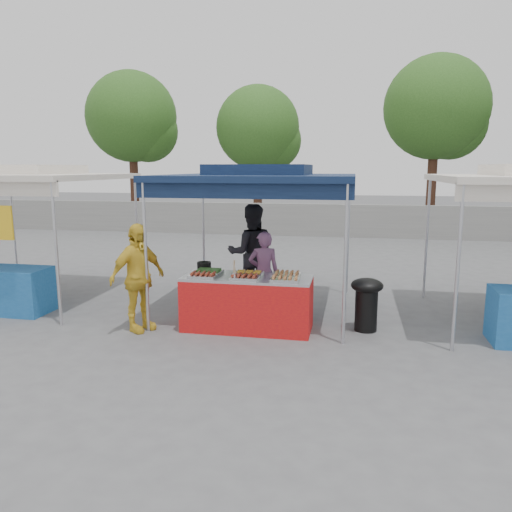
% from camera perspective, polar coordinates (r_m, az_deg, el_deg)
% --- Properties ---
extents(ground_plane, '(80.00, 80.00, 0.00)m').
position_cam_1_polar(ground_plane, '(8.08, -0.82, -8.09)').
color(ground_plane, '#5B5B5D').
extents(back_wall, '(40.00, 0.25, 1.20)m').
position_cam_1_polar(back_wall, '(18.68, 6.15, 4.11)').
color(back_wall, gray).
rests_on(back_wall, ground_plane).
extents(main_canopy, '(3.20, 3.20, 2.57)m').
position_cam_1_polar(main_canopy, '(8.63, 0.48, 9.08)').
color(main_canopy, silver).
rests_on(main_canopy, ground_plane).
extents(neighbor_stall_left, '(3.20, 3.20, 2.57)m').
position_cam_1_polar(neighbor_stall_left, '(10.16, -25.84, 3.88)').
color(neighbor_stall_left, silver).
rests_on(neighbor_stall_left, ground_plane).
extents(tree_0, '(3.82, 3.82, 6.57)m').
position_cam_1_polar(tree_0, '(22.63, -13.61, 14.79)').
color(tree_0, '#412519').
rests_on(tree_0, ground_plane).
extents(tree_1, '(3.46, 3.39, 5.83)m').
position_cam_1_polar(tree_1, '(21.02, 0.63, 14.06)').
color(tree_1, '#412519').
rests_on(tree_1, ground_plane).
extents(tree_2, '(3.92, 3.92, 6.74)m').
position_cam_1_polar(tree_2, '(20.96, 20.25, 15.18)').
color(tree_2, '#412519').
rests_on(tree_2, ground_plane).
extents(vendor_table, '(2.00, 0.80, 0.85)m').
position_cam_1_polar(vendor_table, '(7.87, -0.98, -5.36)').
color(vendor_table, red).
rests_on(vendor_table, ground_plane).
extents(food_tray_fl, '(0.42, 0.30, 0.07)m').
position_cam_1_polar(food_tray_fl, '(7.69, -6.09, -2.25)').
color(food_tray_fl, silver).
rests_on(food_tray_fl, vendor_table).
extents(food_tray_fm, '(0.42, 0.30, 0.07)m').
position_cam_1_polar(food_tray_fm, '(7.52, -1.30, -2.47)').
color(food_tray_fm, silver).
rests_on(food_tray_fm, vendor_table).
extents(food_tray_fr, '(0.42, 0.30, 0.07)m').
position_cam_1_polar(food_tray_fr, '(7.42, 3.34, -2.66)').
color(food_tray_fr, silver).
rests_on(food_tray_fr, vendor_table).
extents(food_tray_bl, '(0.42, 0.30, 0.07)m').
position_cam_1_polar(food_tray_bl, '(7.99, -5.42, -1.78)').
color(food_tray_bl, silver).
rests_on(food_tray_bl, vendor_table).
extents(food_tray_bm, '(0.42, 0.30, 0.07)m').
position_cam_1_polar(food_tray_bm, '(7.84, -0.78, -1.95)').
color(food_tray_bm, silver).
rests_on(food_tray_bm, vendor_table).
extents(food_tray_br, '(0.42, 0.30, 0.07)m').
position_cam_1_polar(food_tray_br, '(7.74, 3.51, -2.14)').
color(food_tray_br, silver).
rests_on(food_tray_br, vendor_table).
extents(cooking_pot, '(0.23, 0.23, 0.13)m').
position_cam_1_polar(cooking_pot, '(8.27, -5.95, -1.15)').
color(cooking_pot, black).
rests_on(cooking_pot, vendor_table).
extents(skewer_cup, '(0.09, 0.09, 0.11)m').
position_cam_1_polar(skewer_cup, '(7.53, -2.52, -2.31)').
color(skewer_cup, silver).
rests_on(skewer_cup, vendor_table).
extents(wok_burner, '(0.50, 0.50, 0.84)m').
position_cam_1_polar(wok_burner, '(7.96, 12.52, -4.89)').
color(wok_burner, black).
rests_on(wok_burner, ground_plane).
extents(crate_left, '(0.55, 0.38, 0.33)m').
position_cam_1_polar(crate_left, '(8.62, -1.82, -5.78)').
color(crate_left, '#143DA4').
rests_on(crate_left, ground_plane).
extents(crate_right, '(0.50, 0.35, 0.30)m').
position_cam_1_polar(crate_right, '(8.40, 2.56, -6.33)').
color(crate_right, '#143DA4').
rests_on(crate_right, ground_plane).
extents(crate_stacked, '(0.46, 0.32, 0.28)m').
position_cam_1_polar(crate_stacked, '(8.32, 2.58, -4.43)').
color(crate_stacked, '#143DA4').
rests_on(crate_stacked, crate_right).
extents(vendor_woman, '(0.60, 0.46, 1.45)m').
position_cam_1_polar(vendor_woman, '(8.63, 0.89, -1.93)').
color(vendor_woman, '#8B5882').
rests_on(vendor_woman, ground_plane).
extents(helper_man, '(1.06, 0.93, 1.85)m').
position_cam_1_polar(helper_man, '(9.40, -0.54, 0.32)').
color(helper_man, black).
rests_on(helper_man, ground_plane).
extents(customer_person, '(0.84, 1.06, 1.69)m').
position_cam_1_polar(customer_person, '(7.91, -13.37, -2.43)').
color(customer_person, gold).
rests_on(customer_person, ground_plane).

